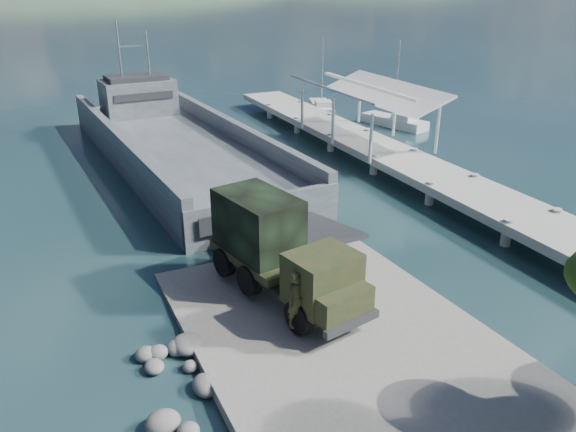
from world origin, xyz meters
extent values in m
plane|color=#1C4244|center=(0.00, 0.00, 0.00)|extent=(1400.00, 1400.00, 0.00)
cube|color=gray|center=(0.00, -1.00, 0.25)|extent=(10.00, 18.00, 0.50)
cube|color=#9E9E94|center=(13.00, 18.00, 1.00)|extent=(4.00, 44.00, 0.50)
cube|color=#444A51|center=(0.04, 24.00, 0.43)|extent=(10.56, 29.00, 2.37)
cube|color=#444A51|center=(-3.94, 23.71, 2.18)|extent=(2.61, 28.43, 1.23)
cube|color=#444A51|center=(4.01, 24.29, 2.18)|extent=(2.61, 28.43, 1.23)
cube|color=#444A51|center=(1.05, 9.90, 0.95)|extent=(8.54, 0.99, 2.47)
cube|color=#444A51|center=(-0.65, 33.46, 3.04)|extent=(5.95, 4.19, 2.85)
cube|color=#292B2E|center=(-0.65, 33.46, 4.65)|extent=(4.95, 3.37, 0.38)
cylinder|color=#9B9EA0|center=(-1.78, 33.38, 6.83)|extent=(0.15, 0.15, 4.74)
cylinder|color=#9B9EA0|center=(0.49, 33.54, 6.36)|extent=(0.15, 0.15, 3.79)
cylinder|color=black|center=(-1.31, 0.91, 1.12)|extent=(0.68, 1.31, 1.24)
cylinder|color=black|center=(0.84, 1.37, 1.12)|extent=(0.68, 1.31, 1.24)
cylinder|color=black|center=(-1.99, 4.08, 1.12)|extent=(0.68, 1.31, 1.24)
cylinder|color=black|center=(0.16, 4.54, 1.12)|extent=(0.68, 1.31, 1.24)
cylinder|color=black|center=(-2.39, 5.95, 1.12)|extent=(0.68, 1.31, 1.24)
cylinder|color=black|center=(-0.24, 6.41, 1.12)|extent=(0.68, 1.31, 1.24)
cube|color=black|center=(-0.79, 3.75, 1.26)|extent=(3.58, 7.54, 0.24)
cube|color=#20321B|center=(-0.25, 1.23, 2.27)|extent=(2.74, 2.37, 1.91)
cube|color=#20321B|center=(-0.01, 0.11, 1.79)|extent=(2.33, 1.30, 0.96)
cube|color=#20321B|center=(-1.07, 5.06, 1.60)|extent=(3.26, 4.80, 0.33)
cube|color=black|center=(-1.11, 5.25, 2.99)|extent=(3.00, 4.03, 2.39)
cube|color=#292B2E|center=(0.09, -0.36, 1.22)|extent=(2.39, 0.73, 0.29)
imported|color=#20321B|center=(-1.49, 0.78, 1.53)|extent=(0.84, 0.64, 2.06)
cube|color=silver|center=(20.27, 26.60, 0.28)|extent=(3.59, 6.51, 1.02)
cube|color=silver|center=(20.61, 25.52, 0.97)|extent=(2.06, 2.21, 0.68)
cylinder|color=#9B9EA0|center=(20.27, 26.60, 3.98)|extent=(0.11, 0.11, 6.82)
cube|color=silver|center=(17.19, 34.62, 0.27)|extent=(3.61, 6.21, 0.98)
cube|color=silver|center=(16.83, 33.59, 0.92)|extent=(2.01, 2.14, 0.65)
cylinder|color=#9B9EA0|center=(17.19, 34.62, 3.80)|extent=(0.11, 0.11, 6.51)
camera|label=1|loc=(-8.62, -14.24, 12.11)|focal=35.00mm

